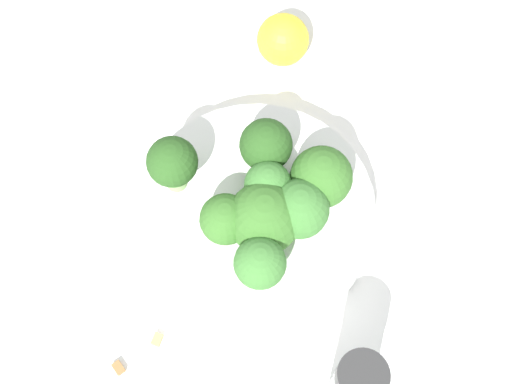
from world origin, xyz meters
TOP-DOWN VIEW (x-y plane):
  - ground_plane at (0.00, 0.00)m, footprint 3.00×3.00m
  - bowl at (0.00, 0.00)m, footprint 0.20×0.20m
  - broccoli_floret_0 at (0.03, -0.04)m, footprint 0.05×0.05m
  - broccoli_floret_1 at (-0.03, 0.01)m, footprint 0.04×0.04m
  - broccoli_floret_2 at (-0.01, 0.07)m, footprint 0.04×0.04m
  - broccoli_floret_3 at (0.01, -0.01)m, footprint 0.04×0.04m
  - broccoli_floret_4 at (-0.02, -0.01)m, footprint 0.06×0.06m
  - broccoli_floret_5 at (0.04, 0.01)m, footprint 0.04×0.04m
  - broccoli_floret_6 at (0.00, -0.04)m, footprint 0.05×0.05m
  - broccoli_floret_7 at (-0.05, -0.03)m, footprint 0.04×0.04m
  - pepper_shaker at (-0.10, -0.12)m, footprint 0.04×0.04m
  - lemon_wedge at (0.17, 0.05)m, footprint 0.05×0.05m
  - almond_crumb_0 at (-0.12, 0.03)m, footprint 0.01×0.01m
  - almond_crumb_2 at (-0.16, 0.05)m, footprint 0.01×0.01m

SIDE VIEW (x-z plane):
  - ground_plane at x=0.00m, z-range 0.00..0.00m
  - almond_crumb_0 at x=-0.12m, z-range 0.00..0.01m
  - almond_crumb_2 at x=-0.16m, z-range 0.00..0.01m
  - bowl at x=0.00m, z-range 0.00..0.03m
  - lemon_wedge at x=0.17m, z-range 0.00..0.05m
  - pepper_shaker at x=-0.10m, z-range 0.00..0.08m
  - broccoli_floret_1 at x=-0.03m, z-range 0.04..0.08m
  - broccoli_floret_4 at x=-0.02m, z-range 0.03..0.09m
  - broccoli_floret_0 at x=0.03m, z-range 0.03..0.09m
  - broccoli_floret_6 at x=0.00m, z-range 0.04..0.09m
  - broccoli_floret_3 at x=0.01m, z-range 0.04..0.09m
  - broccoli_floret_5 at x=0.04m, z-range 0.04..0.09m
  - broccoli_floret_7 at x=-0.05m, z-range 0.04..0.09m
  - broccoli_floret_2 at x=-0.01m, z-range 0.04..0.10m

